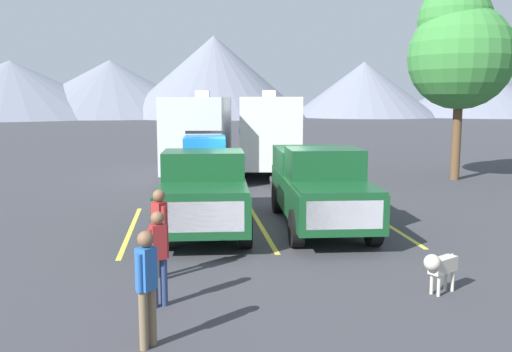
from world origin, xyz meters
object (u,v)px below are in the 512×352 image
person_c (147,281)px  dog (439,266)px  camper_trailer_b (269,130)px  pickup_truck_a (204,184)px  person_b (160,227)px  camper_trailer_a (200,131)px  person_a (158,252)px  pickup_truck_b (319,184)px

person_c → dog: size_ratio=2.09×
camper_trailer_b → dog: camper_trailer_b is taller
pickup_truck_a → person_c: bearing=-98.2°
person_b → person_c: person_b is taller
camper_trailer_b → dog: size_ratio=9.86×
camper_trailer_a → person_c: bearing=-94.1°
person_c → pickup_truck_a: bearing=81.8°
person_a → dog: 4.77m
pickup_truck_b → camper_trailer_b: bearing=89.0°
pickup_truck_a → dog: (3.82, -5.61, -0.63)m
pickup_truck_a → person_b: (-0.97, -4.13, -0.16)m
pickup_truck_a → camper_trailer_a: 9.51m
person_c → dog: person_c is taller
camper_trailer_b → person_c: camper_trailer_b is taller
pickup_truck_a → person_a: (-0.93, -5.57, -0.23)m
dog → person_c: bearing=-163.4°
camper_trailer_b → pickup_truck_b: bearing=-91.0°
pickup_truck_b → camper_trailer_a: size_ratio=0.62×
pickup_truck_b → person_c: pickup_truck_b is taller
person_c → camper_trailer_a: bearing=85.9°
pickup_truck_a → camper_trailer_a: size_ratio=0.63×
pickup_truck_b → person_a: (-3.93, -5.32, -0.21)m
pickup_truck_b → camper_trailer_b: 9.93m
pickup_truck_a → person_c: 7.13m
pickup_truck_a → person_b: pickup_truck_a is taller
camper_trailer_a → dog: camper_trailer_a is taller
camper_trailer_a → camper_trailer_b: (3.02, 0.16, 0.01)m
pickup_truck_a → pickup_truck_b: size_ratio=1.01×
camper_trailer_a → person_b: size_ratio=5.45×
camper_trailer_a → pickup_truck_a: bearing=-91.0°
pickup_truck_a → camper_trailer_a: camper_trailer_a is taller
pickup_truck_a → person_b: size_ratio=3.44×
camper_trailer_a → dog: size_ratio=11.87×
person_c → pickup_truck_b: bearing=59.4°
pickup_truck_a → camper_trailer_b: 10.18m
dog → person_b: bearing=162.9°
pickup_truck_a → pickup_truck_b: pickup_truck_a is taller
person_b → pickup_truck_a: bearing=76.7°
pickup_truck_a → dog: size_ratio=7.50×
pickup_truck_b → person_b: 5.55m
camper_trailer_a → person_a: camper_trailer_a is taller
person_a → person_b: size_ratio=0.93×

